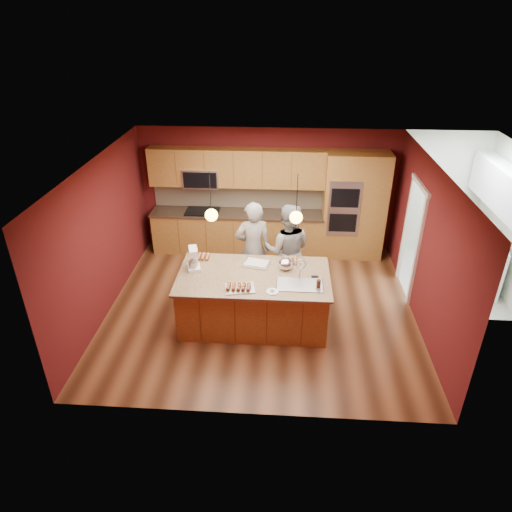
# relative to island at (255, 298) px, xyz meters

# --- Properties ---
(floor) EXTENTS (5.50, 5.50, 0.00)m
(floor) POSITION_rel_island_xyz_m (0.08, 0.41, -0.48)
(floor) COLOR #432413
(floor) RESTS_ON ground
(ceiling) EXTENTS (5.50, 5.50, 0.00)m
(ceiling) POSITION_rel_island_xyz_m (0.08, 0.41, 2.22)
(ceiling) COLOR white
(ceiling) RESTS_ON ground
(wall_back) EXTENTS (5.50, 0.00, 5.50)m
(wall_back) POSITION_rel_island_xyz_m (0.08, 2.91, 0.87)
(wall_back) COLOR #541315
(wall_back) RESTS_ON ground
(wall_front) EXTENTS (5.50, 0.00, 5.50)m
(wall_front) POSITION_rel_island_xyz_m (0.08, -2.09, 0.87)
(wall_front) COLOR #541315
(wall_front) RESTS_ON ground
(wall_left) EXTENTS (0.00, 5.00, 5.00)m
(wall_left) POSITION_rel_island_xyz_m (-2.67, 0.41, 0.87)
(wall_left) COLOR #541315
(wall_left) RESTS_ON ground
(wall_right) EXTENTS (0.00, 5.00, 5.00)m
(wall_right) POSITION_rel_island_xyz_m (2.83, 0.41, 0.87)
(wall_right) COLOR #541315
(wall_right) RESTS_ON ground
(cabinet_run) EXTENTS (3.74, 0.64, 2.30)m
(cabinet_run) POSITION_rel_island_xyz_m (-0.60, 2.66, 0.51)
(cabinet_run) COLOR brown
(cabinet_run) RESTS_ON floor
(oven_column) EXTENTS (1.30, 0.62, 2.30)m
(oven_column) POSITION_rel_island_xyz_m (1.93, 2.60, 0.67)
(oven_column) COLOR brown
(oven_column) RESTS_ON floor
(doorway_trim) EXTENTS (0.08, 1.11, 2.20)m
(doorway_trim) POSITION_rel_island_xyz_m (2.81, 1.21, 0.57)
(doorway_trim) COLOR white
(doorway_trim) RESTS_ON wall_right
(laundry_room) EXTENTS (2.60, 2.70, 2.70)m
(laundry_room) POSITION_rel_island_xyz_m (4.43, 1.61, 1.47)
(laundry_room) COLOR beige
(laundry_room) RESTS_ON ground
(pendant_left) EXTENTS (0.20, 0.20, 0.80)m
(pendant_left) POSITION_rel_island_xyz_m (-0.67, 0.00, 1.53)
(pendant_left) COLOR black
(pendant_left) RESTS_ON ceiling
(pendant_right) EXTENTS (0.20, 0.20, 0.80)m
(pendant_right) POSITION_rel_island_xyz_m (0.64, 0.00, 1.53)
(pendant_right) COLOR black
(pendant_right) RESTS_ON ceiling
(island) EXTENTS (2.53, 1.42, 1.31)m
(island) POSITION_rel_island_xyz_m (0.00, 0.00, 0.00)
(island) COLOR brown
(island) RESTS_ON floor
(person_left) EXTENTS (0.75, 0.58, 1.85)m
(person_left) POSITION_rel_island_xyz_m (-0.10, 0.96, 0.45)
(person_left) COLOR black
(person_left) RESTS_ON floor
(person_right) EXTENTS (0.91, 0.73, 1.82)m
(person_right) POSITION_rel_island_xyz_m (0.54, 0.96, 0.43)
(person_right) COLOR gray
(person_right) RESTS_ON floor
(stand_mixer) EXTENTS (0.27, 0.33, 0.39)m
(stand_mixer) POSITION_rel_island_xyz_m (-1.04, 0.15, 0.63)
(stand_mixer) COLOR white
(stand_mixer) RESTS_ON island
(sheet_cake) EXTENTS (0.51, 0.42, 0.05)m
(sheet_cake) POSITION_rel_island_xyz_m (0.01, 0.36, 0.48)
(sheet_cake) COLOR silver
(sheet_cake) RESTS_ON island
(cooling_rack) EXTENTS (0.51, 0.41, 0.02)m
(cooling_rack) POSITION_rel_island_xyz_m (-0.20, -0.43, 0.47)
(cooling_rack) COLOR silver
(cooling_rack) RESTS_ON island
(mixing_bowl) EXTENTS (0.25, 0.25, 0.21)m
(mixing_bowl) POSITION_rel_island_xyz_m (0.51, 0.23, 0.55)
(mixing_bowl) COLOR silver
(mixing_bowl) RESTS_ON island
(plate) EXTENTS (0.20, 0.20, 0.01)m
(plate) POSITION_rel_island_xyz_m (0.31, -0.49, 0.46)
(plate) COLOR white
(plate) RESTS_ON island
(tumbler) EXTENTS (0.07, 0.07, 0.14)m
(tumbler) POSITION_rel_island_xyz_m (1.04, -0.31, 0.52)
(tumbler) COLOR #391F11
(tumbler) RESTS_ON island
(phone) EXTENTS (0.12, 0.07, 0.01)m
(phone) POSITION_rel_island_xyz_m (1.00, 0.02, 0.46)
(phone) COLOR black
(phone) RESTS_ON island
(cupcakes_left) EXTENTS (0.24, 0.24, 0.07)m
(cupcakes_left) POSITION_rel_island_xyz_m (-0.95, 0.52, 0.49)
(cupcakes_left) COLOR #CB7946
(cupcakes_left) RESTS_ON island
(cupcakes_rack) EXTENTS (0.40, 0.24, 0.07)m
(cupcakes_rack) POSITION_rel_island_xyz_m (-0.22, -0.44, 0.51)
(cupcakes_rack) COLOR #CB7946
(cupcakes_rack) RESTS_ON island
(cupcakes_right) EXTENTS (0.24, 0.24, 0.07)m
(cupcakes_right) POSITION_rel_island_xyz_m (0.60, 0.48, 0.49)
(cupcakes_right) COLOR #CB7946
(cupcakes_right) RESTS_ON island
(washer) EXTENTS (0.77, 0.78, 0.97)m
(washer) POSITION_rel_island_xyz_m (4.29, 1.23, 0.01)
(washer) COLOR white
(washer) RESTS_ON floor
(dryer) EXTENTS (0.89, 0.91, 1.12)m
(dryer) POSITION_rel_island_xyz_m (4.31, 1.98, 0.08)
(dryer) COLOR white
(dryer) RESTS_ON floor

